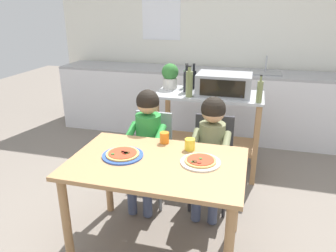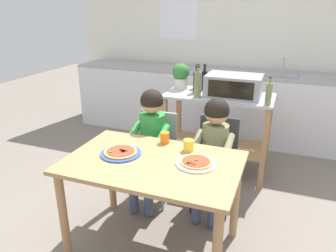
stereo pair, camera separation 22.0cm
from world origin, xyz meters
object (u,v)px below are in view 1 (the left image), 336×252
bottle_clear_vinegar (187,78)px  potted_herb_plant (170,75)px  bottle_brown_beer (189,83)px  child_in_green_shirt (146,135)px  pizza_plate_blue_rimmed (123,155)px  kitchen_island_cart (208,120)px  dining_chair_right (212,155)px  bottle_squat_spirits (187,81)px  drinking_cup_orange (164,138)px  toaster_oven (224,84)px  dining_chair_left (151,150)px  dining_table (157,175)px  bottle_dark_olive_oil (194,79)px  pizza_plate_white (200,161)px  bottle_slim_sauce (260,92)px  child_in_olive_shirt (211,140)px  drinking_cup_yellow (190,144)px

bottle_clear_vinegar → potted_herb_plant: size_ratio=0.96×
bottle_brown_beer → child_in_green_shirt: size_ratio=0.30×
pizza_plate_blue_rimmed → potted_herb_plant: bearing=91.3°
kitchen_island_cart → dining_chair_right: 0.67m
bottle_squat_spirits → child_in_green_shirt: (-0.17, -0.83, -0.30)m
kitchen_island_cart → potted_herb_plant: 0.63m
bottle_clear_vinegar → drinking_cup_orange: (0.09, -1.23, -0.20)m
kitchen_island_cart → toaster_oven: 0.42m
potted_herb_plant → drinking_cup_orange: (0.26, -1.13, -0.24)m
bottle_squat_spirits → dining_chair_left: bearing=-103.7°
bottle_squat_spirits → dining_chair_right: bearing=-60.3°
bottle_clear_vinegar → bottle_brown_beer: 0.39m
dining_chair_right → drinking_cup_orange: 0.58m
bottle_clear_vinegar → kitchen_island_cart: bearing=-34.4°
potted_herb_plant → dining_table: (0.29, -1.45, -0.40)m
toaster_oven → bottle_clear_vinegar: 0.48m
potted_herb_plant → bottle_dark_olive_oil: bearing=13.1°
bottle_squat_spirits → dining_table: (0.08, -1.36, -0.37)m
dining_chair_left → pizza_plate_blue_rimmed: (0.00, -0.63, 0.25)m
kitchen_island_cart → pizza_plate_white: (0.13, -1.30, 0.16)m
bottle_clear_vinegar → pizza_plate_white: (0.42, -1.49, -0.23)m
bottle_brown_beer → bottle_clear_vinegar: bearing=105.8°
child_in_green_shirt → kitchen_island_cart: bearing=63.1°
bottle_slim_sauce → child_in_olive_shirt: 0.73m
kitchen_island_cart → toaster_oven: bearing=-2.5°
child_in_green_shirt → pizza_plate_white: child_in_green_shirt is taller
kitchen_island_cart → dining_chair_left: bearing=-120.7°
bottle_clear_vinegar → drinking_cup_orange: bearing=-85.7°
bottle_squat_spirits → potted_herb_plant: bearing=156.3°
bottle_clear_vinegar → drinking_cup_orange: bottle_clear_vinegar is taller
kitchen_island_cart → toaster_oven: (0.14, -0.01, 0.40)m
bottle_squat_spirits → potted_herb_plant: bottle_squat_spirits is taller
kitchen_island_cart → dining_chair_left: 0.82m
child_in_green_shirt → pizza_plate_white: (0.55, -0.48, 0.05)m
drinking_cup_orange → potted_herb_plant: bearing=102.7°
bottle_dark_olive_oil → bottle_slim_sauce: bearing=-27.8°
child_in_olive_shirt → bottle_brown_beer: bearing=118.0°
potted_herb_plant → bottle_brown_beer: bearing=-46.1°
dining_chair_right → child_in_green_shirt: 0.61m
bottle_slim_sauce → pizza_plate_white: (-0.36, -1.09, -0.24)m
pizza_plate_white → bottle_dark_olive_oil: bearing=103.0°
potted_herb_plant → dining_chair_left: 0.96m
dining_table → dining_chair_right: bearing=67.1°
bottle_dark_olive_oil → pizza_plate_white: bottle_dark_olive_oil is taller
child_in_olive_shirt → drinking_cup_yellow: bearing=-108.6°
kitchen_island_cart → bottle_dark_olive_oil: 0.47m
bottle_brown_beer → drinking_cup_yellow: bearing=-77.7°
bottle_slim_sauce → bottle_squat_spirits: 0.77m
kitchen_island_cart → drinking_cup_orange: 1.07m
kitchen_island_cart → bottle_brown_beer: size_ratio=3.52×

